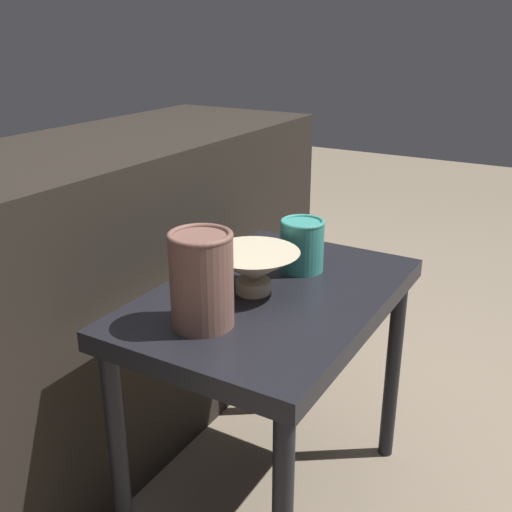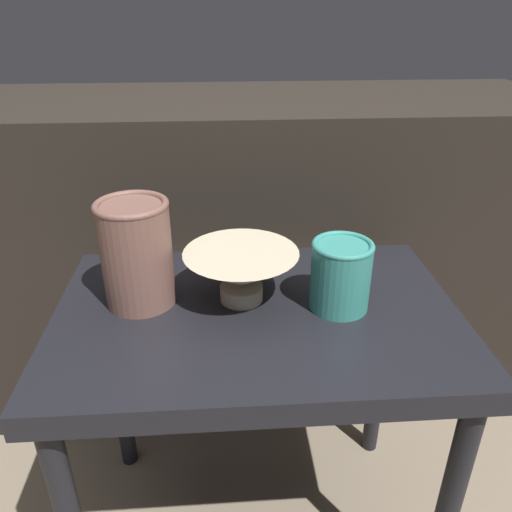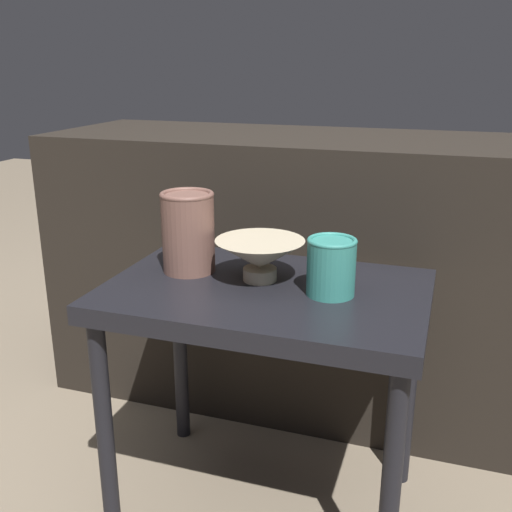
# 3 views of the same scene
# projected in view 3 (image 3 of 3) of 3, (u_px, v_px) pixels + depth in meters

# --- Properties ---
(ground_plane) EXTENTS (8.00, 8.00, 0.00)m
(ground_plane) POSITION_uv_depth(u_px,v_px,m) (265.00, 501.00, 1.39)
(ground_plane) COLOR #7F705B
(table) EXTENTS (0.65, 0.43, 0.54)m
(table) POSITION_uv_depth(u_px,v_px,m) (266.00, 318.00, 1.25)
(table) COLOR black
(table) RESTS_ON ground_plane
(couch_backdrop) EXTENTS (1.54, 0.50, 0.78)m
(couch_backdrop) POSITION_uv_depth(u_px,v_px,m) (320.00, 271.00, 1.75)
(couch_backdrop) COLOR black
(couch_backdrop) RESTS_ON ground_plane
(bowl) EXTENTS (0.19, 0.19, 0.09)m
(bowl) POSITION_uv_depth(u_px,v_px,m) (260.00, 255.00, 1.24)
(bowl) COLOR #C1B293
(bowl) RESTS_ON table
(vase_textured_left) EXTENTS (0.12, 0.12, 0.18)m
(vase_textured_left) POSITION_uv_depth(u_px,v_px,m) (188.00, 231.00, 1.29)
(vase_textured_left) COLOR brown
(vase_textured_left) RESTS_ON table
(vase_colorful_right) EXTENTS (0.10, 0.10, 0.12)m
(vase_colorful_right) POSITION_uv_depth(u_px,v_px,m) (331.00, 266.00, 1.17)
(vase_colorful_right) COLOR teal
(vase_colorful_right) RESTS_ON table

